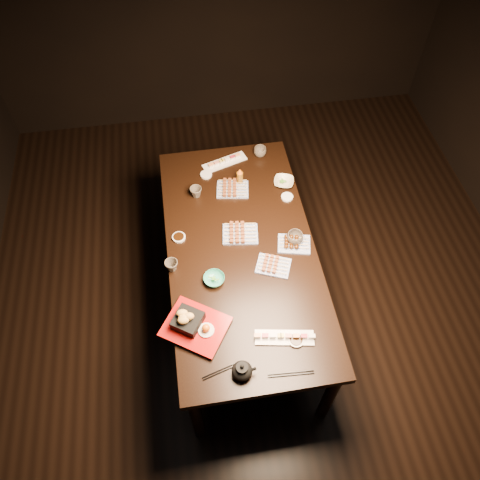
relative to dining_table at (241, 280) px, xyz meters
name	(u,v)px	position (x,y,z in m)	size (l,w,h in m)	color
ground	(268,338)	(0.15, -0.28, -0.38)	(5.00, 5.00, 0.00)	black
dining_table	(241,280)	(0.00, 0.00, 0.00)	(0.90, 1.80, 0.75)	black
sushi_platter_near	(285,337)	(0.14, -0.62, 0.39)	(0.32, 0.09, 0.04)	white
sushi_platter_far	(225,161)	(0.00, 0.75, 0.39)	(0.32, 0.09, 0.04)	white
yakitori_plate_center	(240,232)	(0.01, 0.10, 0.40)	(0.22, 0.16, 0.06)	#828EB6
yakitori_plate_right	(273,264)	(0.17, -0.16, 0.40)	(0.20, 0.14, 0.05)	#828EB6
yakitori_plate_left	(233,187)	(0.02, 0.48, 0.40)	(0.21, 0.15, 0.05)	#828EB6
tsukune_plate	(294,242)	(0.32, -0.02, 0.40)	(0.20, 0.14, 0.05)	#828EB6
edamame_bowl_green	(214,279)	(-0.19, -0.20, 0.39)	(0.12, 0.12, 0.04)	teal
edamame_bowl_cream	(284,182)	(0.37, 0.49, 0.39)	(0.13, 0.13, 0.03)	beige
tempura_tray	(195,323)	(-0.33, -0.49, 0.44)	(0.33, 0.26, 0.12)	black
teacup_near_left	(172,266)	(-0.43, -0.08, 0.41)	(0.08, 0.08, 0.07)	#4D443A
teacup_mid_right	(295,238)	(0.33, 0.00, 0.41)	(0.10, 0.10, 0.08)	#4D443A
teacup_far_left	(196,192)	(-0.23, 0.47, 0.41)	(0.08, 0.08, 0.07)	#4D443A
teacup_far_right	(260,152)	(0.26, 0.78, 0.41)	(0.09, 0.09, 0.07)	#4D443A
teapot	(242,370)	(-0.12, -0.78, 0.43)	(0.13, 0.13, 0.11)	black
condiment_bottle	(240,176)	(0.08, 0.54, 0.44)	(0.04, 0.04, 0.13)	brown
sauce_dish_west	(179,237)	(-0.37, 0.14, 0.38)	(0.08, 0.08, 0.01)	white
sauce_dish_east	(287,197)	(0.37, 0.36, 0.38)	(0.08, 0.08, 0.01)	white
sauce_dish_se	(296,340)	(0.19, -0.64, 0.38)	(0.09, 0.09, 0.02)	white
sauce_dish_nw	(206,175)	(-0.14, 0.65, 0.38)	(0.08, 0.08, 0.01)	white
chopsticks_near	(223,370)	(-0.22, -0.74, 0.38)	(0.22, 0.02, 0.01)	black
chopsticks_se	(291,374)	(0.13, -0.82, 0.38)	(0.24, 0.02, 0.01)	black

